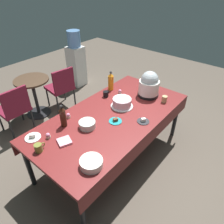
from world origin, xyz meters
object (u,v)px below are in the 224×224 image
Objects in this scene: slow_cooker at (149,85)px; dessert_plate_teal at (115,121)px; frosted_layer_cake at (122,103)px; dessert_plate_charcoal at (143,121)px; coffee_mug_tan at (165,99)px; soda_bottle_orange_juice at (111,81)px; cupcake_cocoa at (120,92)px; maroon_chair_left at (14,107)px; cupcake_berry at (48,136)px; soda_bottle_cola at (63,117)px; maroon_chair_right at (61,86)px; water_cooler at (76,61)px; coffee_mug_olive at (39,148)px; round_cafe_table at (34,91)px; glass_salad_bowl at (87,124)px; cupcake_rose at (68,116)px; coffee_mug_black at (106,94)px; dessert_plate_white at (33,137)px; ceramic_snack_bowl at (91,163)px; potluck_table at (112,119)px.

dessert_plate_teal is (-0.80, -0.03, -0.17)m from slow_cooker.
dessert_plate_charcoal is at bearing -104.00° from frosted_layer_cake.
soda_bottle_orange_juice is at bearing 103.76° from coffee_mug_tan.
maroon_chair_left is (-1.06, 1.30, -0.29)m from cupcake_cocoa.
cupcake_berry is 0.23× the size of soda_bottle_cola.
maroon_chair_right is 0.69× the size of water_cooler.
cupcake_cocoa is 1.00× the size of cupcake_berry.
coffee_mug_olive is at bearing -134.49° from maroon_chair_right.
frosted_layer_cake is at bearing -62.62° from maroon_chair_left.
round_cafe_table is (-0.44, 0.22, 0.01)m from maroon_chair_right.
glass_salad_bowl is 0.68× the size of soda_bottle_orange_juice.
glass_salad_bowl reaches higher than cupcake_rose.
coffee_mug_black is at bearing 79.66° from frosted_layer_cake.
round_cafe_table is (0.50, 0.23, 0.01)m from maroon_chair_left.
cupcake_cocoa is (0.88, 0.19, -0.01)m from glass_salad_bowl.
coffee_mug_black is at bearing -1.51° from cupcake_rose.
frosted_layer_cake is 0.36× the size of maroon_chair_right.
water_cooler is at bearing 13.64° from round_cafe_table.
dessert_plate_white is at bearing 154.59° from coffee_mug_tan.
maroon_chair_left reaches higher than ceramic_snack_bowl.
coffee_mug_black reaches higher than dessert_plate_white.
glass_salad_bowl is 0.98m from soda_bottle_orange_juice.
coffee_mug_black is (1.21, -0.04, 0.03)m from dessert_plate_white.
dessert_plate_charcoal is 1.14m from cupcake_berry.
dessert_plate_teal is (0.82, -0.52, -0.00)m from dessert_plate_white.
potluck_table is 0.56m from cupcake_rose.
coffee_mug_black is at bearing 152.12° from cupcake_cocoa.
round_cafe_table is at bearing 104.15° from coffee_mug_black.
soda_bottle_cola is at bearing 16.49° from coffee_mug_olive.
ceramic_snack_bowl is at bearing -131.04° from glass_salad_bowl.
water_cooler is at bearing 58.93° from potluck_table.
soda_bottle_orange_juice is 1.59m from maroon_chair_left.
dessert_plate_white is 0.25× the size of round_cafe_table.
cupcake_cocoa is at bearing 108.89° from coffee_mug_tan.
ceramic_snack_bowl is at bearing 179.68° from dessert_plate_charcoal.
glass_salad_bowl is (-0.62, 0.04, -0.02)m from frosted_layer_cake.
ceramic_snack_bowl is at bearing -179.37° from coffee_mug_tan.
water_cooler is at bearing 31.77° from maroon_chair_right.
cupcake_rose reaches higher than dessert_plate_teal.
dessert_plate_charcoal is at bearing -51.24° from dessert_plate_teal.
slow_cooker is 3.28× the size of coffee_mug_tan.
cupcake_cocoa is 0.08× the size of maroon_chair_left.
soda_bottle_orange_juice is at bearing -83.27° from maroon_chair_right.
ceramic_snack_bowl is 2.28m from maroon_chair_right.
dessert_plate_charcoal is 0.94m from cupcake_rose.
soda_bottle_cola is at bearing 71.10° from ceramic_snack_bowl.
dessert_plate_charcoal is 0.75m from cupcake_cocoa.
soda_bottle_orange_juice is at bearing 85.62° from cupcake_cocoa.
cupcake_berry is 0.21m from coffee_mug_olive.
soda_bottle_cola is at bearing 8.31° from cupcake_berry.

